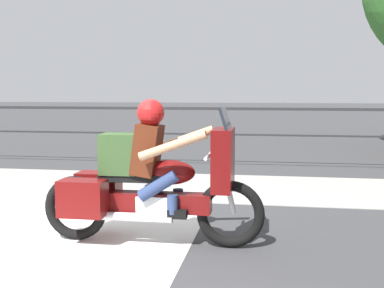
# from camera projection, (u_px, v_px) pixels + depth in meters

# --- Properties ---
(ground_plane) EXTENTS (120.00, 120.00, 0.00)m
(ground_plane) POSITION_uv_depth(u_px,v_px,m) (35.00, 246.00, 5.12)
(ground_plane) COLOR #38383A
(sidewalk_band) EXTENTS (44.00, 2.40, 0.01)m
(sidewalk_band) POSITION_uv_depth(u_px,v_px,m) (128.00, 184.00, 8.46)
(sidewalk_band) COLOR #99968E
(sidewalk_band) RESTS_ON ground
(crosswalk_band) EXTENTS (3.64, 6.00, 0.01)m
(crosswalk_band) POSITION_uv_depth(u_px,v_px,m) (10.00, 250.00, 4.95)
(crosswalk_band) COLOR silver
(crosswalk_band) RESTS_ON ground
(fence_railing) EXTENTS (36.00, 0.05, 1.29)m
(fence_railing) POSITION_uv_depth(u_px,v_px,m) (156.00, 120.00, 10.47)
(fence_railing) COLOR #232326
(fence_railing) RESTS_ON ground
(motorcycle) EXTENTS (2.42, 0.76, 1.56)m
(motorcycle) POSITION_uv_depth(u_px,v_px,m) (149.00, 179.00, 5.12)
(motorcycle) COLOR black
(motorcycle) RESTS_ON ground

